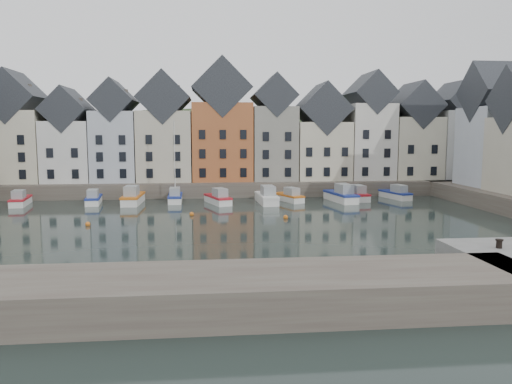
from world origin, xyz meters
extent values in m
plane|color=black|center=(0.00, 0.00, 0.00)|extent=(260.00, 260.00, 0.00)
cube|color=#473D37|center=(0.00, 30.00, 1.00)|extent=(90.00, 16.00, 2.00)
cube|color=#473D37|center=(-10.00, -22.00, 1.00)|extent=(50.00, 6.00, 2.00)
ellipsoid|color=#223219|center=(0.00, 56.00, -18.00)|extent=(153.60, 70.40, 64.00)
sphere|color=black|center=(-13.94, 50.93, 8.70)|extent=(5.77, 5.77, 5.77)
sphere|color=black|center=(24.86, 60.75, 8.12)|extent=(5.27, 5.27, 5.27)
sphere|color=black|center=(31.82, 54.20, 7.88)|extent=(5.07, 5.07, 5.07)
sphere|color=black|center=(14.28, 55.19, 7.82)|extent=(5.01, 5.01, 5.01)
sphere|color=black|center=(-37.67, 56.61, 6.57)|extent=(3.94, 3.94, 3.94)
sphere|color=black|center=(28.33, 60.25, 8.05)|extent=(5.21, 5.21, 5.21)
sphere|color=black|center=(1.99, 58.64, 8.32)|extent=(5.45, 5.45, 5.45)
sphere|color=black|center=(37.80, 48.31, 7.21)|extent=(4.49, 4.49, 4.49)
cube|color=beige|center=(-29.17, 28.00, 7.04)|extent=(7.67, 8.00, 10.07)
cube|color=black|center=(-29.17, 28.00, 13.97)|extent=(7.67, 8.16, 7.67)
cube|color=silver|center=(-21.90, 28.00, 6.30)|extent=(6.56, 8.00, 8.61)
cube|color=black|center=(-21.90, 28.00, 12.23)|extent=(6.56, 8.16, 6.56)
cube|color=#ADB5C0|center=(-15.37, 28.00, 7.01)|extent=(6.20, 8.00, 10.02)
cube|color=black|center=(-15.37, 28.00, 13.55)|extent=(6.20, 8.16, 6.20)
cube|color=#B6AF9A|center=(-8.27, 28.00, 7.04)|extent=(7.70, 8.00, 10.08)
cube|color=black|center=(-8.27, 28.00, 13.98)|extent=(7.70, 8.16, 7.70)
cube|color=#A3572E|center=(0.07, 28.00, 7.64)|extent=(8.69, 8.00, 11.28)
cube|color=black|center=(0.07, 28.00, 15.43)|extent=(8.69, 8.16, 8.69)
cube|color=gray|center=(7.78, 28.00, 7.39)|extent=(6.43, 8.00, 10.78)
cube|color=black|center=(7.78, 28.00, 14.37)|extent=(6.43, 8.16, 6.43)
cube|color=beige|center=(15.08, 28.00, 6.28)|extent=(7.88, 8.00, 8.56)
cube|color=black|center=(15.08, 28.00, 12.51)|extent=(7.88, 8.16, 7.88)
cube|color=beige|center=(22.42, 28.00, 7.64)|extent=(6.50, 8.00, 11.27)
cube|color=black|center=(22.42, 28.00, 14.88)|extent=(6.50, 8.16, 6.50)
cube|color=beige|center=(29.43, 28.00, 6.66)|extent=(7.23, 8.00, 9.32)
cube|color=black|center=(29.43, 28.00, 13.11)|extent=(7.23, 8.16, 7.23)
cube|color=silver|center=(36.28, 28.00, 7.16)|extent=(6.18, 8.00, 10.32)
cube|color=black|center=(36.28, 28.00, 13.85)|extent=(6.18, 8.16, 6.18)
cube|color=#ADB5C0|center=(36.00, 16.26, 7.19)|extent=(7.47, 8.00, 10.38)
cube|color=black|center=(36.00, 16.26, 14.36)|extent=(7.62, 8.00, 8.00)
sphere|color=#C46017|center=(-4.00, 8.00, 0.15)|extent=(0.50, 0.50, 0.50)
sphere|color=#C46017|center=(6.00, 5.00, 0.15)|extent=(0.50, 0.50, 0.50)
sphere|color=#C46017|center=(-14.00, 3.00, 0.15)|extent=(0.50, 0.50, 0.50)
cube|color=silver|center=(-25.60, 18.06, 0.33)|extent=(2.40, 5.75, 1.02)
cube|color=#A81822|center=(-25.60, 18.06, 0.88)|extent=(2.51, 5.87, 0.23)
cube|color=gray|center=(-25.49, 17.23, 1.44)|extent=(1.59, 2.38, 1.11)
cube|color=silver|center=(-16.70, 18.34, 0.32)|extent=(2.25, 5.60, 1.00)
cube|color=navy|center=(-16.70, 18.34, 0.86)|extent=(2.36, 5.72, 0.23)
cube|color=gray|center=(-16.61, 17.52, 1.41)|extent=(1.51, 2.31, 1.09)
cube|color=silver|center=(-11.70, 17.95, 0.39)|extent=(2.21, 6.76, 1.23)
cube|color=#C46017|center=(-11.70, 17.95, 1.06)|extent=(2.32, 6.90, 0.28)
cube|color=gray|center=(-11.73, 16.94, 1.73)|extent=(1.64, 2.73, 1.34)
cube|color=silver|center=(-6.42, 18.99, 0.32)|extent=(1.81, 5.61, 1.02)
cube|color=navy|center=(-6.42, 18.99, 0.88)|extent=(1.90, 5.72, 0.23)
cube|color=gray|center=(-6.40, 18.16, 1.44)|extent=(1.35, 2.26, 1.11)
cylinder|color=silver|center=(-6.43, 19.55, 5.57)|extent=(0.13, 0.13, 10.21)
cube|color=silver|center=(-0.90, 16.81, 0.34)|extent=(3.49, 6.07, 1.07)
cube|color=#A81822|center=(-0.90, 16.81, 0.92)|extent=(3.62, 6.21, 0.24)
cube|color=gray|center=(-0.63, 15.99, 1.50)|extent=(2.02, 2.64, 1.16)
cube|color=silver|center=(5.39, 16.64, 0.39)|extent=(2.38, 6.78, 1.22)
cube|color=silver|center=(5.39, 16.64, 1.06)|extent=(2.50, 6.91, 0.28)
cube|color=gray|center=(5.45, 15.64, 1.72)|extent=(1.71, 2.75, 1.33)
cube|color=silver|center=(8.50, 18.06, 0.31)|extent=(3.50, 5.59, 0.99)
cube|color=#C46017|center=(8.50, 18.06, 0.85)|extent=(3.62, 5.73, 0.22)
cube|color=gray|center=(8.80, 17.31, 1.39)|extent=(1.97, 2.46, 1.08)
cube|color=silver|center=(15.35, 17.28, 0.40)|extent=(3.10, 7.07, 1.25)
cube|color=navy|center=(15.35, 17.28, 1.08)|extent=(3.24, 7.22, 0.28)
cube|color=gray|center=(15.51, 16.27, 1.76)|extent=(2.01, 2.95, 1.37)
cube|color=silver|center=(17.69, 18.59, 0.35)|extent=(2.55, 6.12, 1.09)
cube|color=#A81822|center=(17.69, 18.59, 0.94)|extent=(2.66, 6.25, 0.25)
cube|color=gray|center=(17.81, 17.70, 1.53)|extent=(1.69, 2.54, 1.19)
cube|color=silver|center=(23.61, 19.32, 0.32)|extent=(2.91, 5.80, 1.02)
cube|color=navy|center=(23.61, 19.32, 0.88)|extent=(3.03, 5.93, 0.23)
cube|color=gray|center=(23.81, 18.51, 1.44)|extent=(1.78, 2.47, 1.11)
cylinder|color=black|center=(15.68, -18.01, 2.25)|extent=(0.36, 0.36, 0.50)
cylinder|color=black|center=(15.68, -18.01, 2.52)|extent=(0.48, 0.48, 0.08)
camera|label=1|loc=(-2.42, -46.64, 9.20)|focal=35.00mm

